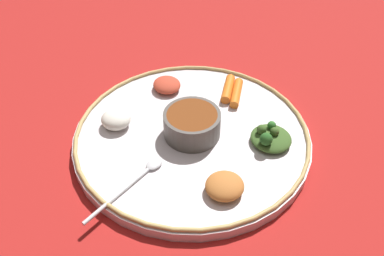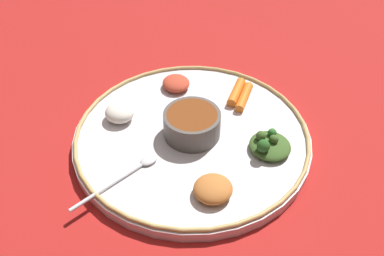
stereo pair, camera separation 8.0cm
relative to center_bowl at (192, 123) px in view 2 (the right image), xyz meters
name	(u,v)px [view 2 (the right image)]	position (x,y,z in m)	size (l,w,h in m)	color
ground_plane	(192,141)	(0.00, 0.00, -0.05)	(2.40, 2.40, 0.00)	maroon
platter	(192,138)	(0.00, 0.00, -0.04)	(0.45, 0.45, 0.02)	silver
platter_rim	(192,133)	(0.00, 0.00, -0.02)	(0.45, 0.45, 0.01)	tan
center_bowl	(192,123)	(0.00, 0.00, 0.00)	(0.11, 0.11, 0.05)	#4C4742
spoon	(129,173)	(-0.11, 0.10, -0.02)	(0.14, 0.13, 0.01)	silver
greens_pile	(269,145)	(-0.03, -0.14, -0.01)	(0.11, 0.10, 0.04)	#385623
carrot_near_spoon	(245,95)	(0.12, -0.10, -0.02)	(0.10, 0.04, 0.02)	orange
carrot_outer	(237,90)	(0.13, -0.09, -0.02)	(0.10, 0.04, 0.02)	orange
mound_rice_white	(120,113)	(0.03, 0.15, -0.01)	(0.05, 0.06, 0.03)	silver
mound_berbere_red	(176,83)	(0.14, 0.05, -0.01)	(0.06, 0.06, 0.02)	#B73D28
mound_chickpea	(213,189)	(-0.14, -0.05, -0.01)	(0.07, 0.06, 0.03)	#B2662D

